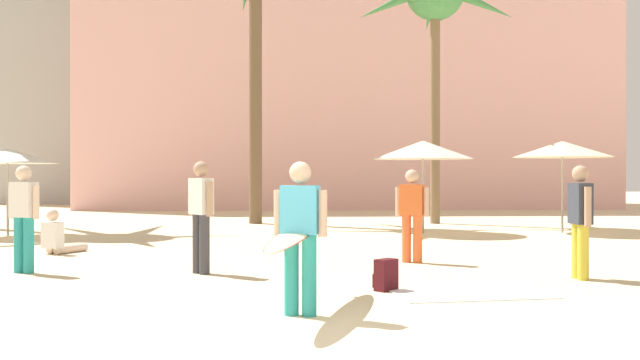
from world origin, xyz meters
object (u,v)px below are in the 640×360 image
at_px(person_mid_left, 412,212).
at_px(person_near_left, 580,217).
at_px(cafe_umbrella_3, 562,149).
at_px(cafe_umbrella_2, 8,156).
at_px(backpack, 385,275).
at_px(palm_tree_left, 435,2).
at_px(person_mid_right, 300,231).
at_px(person_far_left, 59,238).
at_px(cafe_umbrella_0, 423,150).
at_px(person_near_right, 24,214).
at_px(beach_towel, 472,294).
at_px(person_far_right, 201,212).

bearing_deg(person_mid_left, person_near_left, 70.56).
bearing_deg(cafe_umbrella_3, cafe_umbrella_2, -179.14).
distance_m(cafe_umbrella_3, backpack, 11.26).
bearing_deg(palm_tree_left, backpack, -105.30).
height_order(cafe_umbrella_3, person_near_left, cafe_umbrella_3).
relative_size(person_mid_right, person_far_left, 3.15).
relative_size(cafe_umbrella_0, cafe_umbrella_2, 1.06).
height_order(backpack, person_mid_left, person_mid_left).
xyz_separation_m(cafe_umbrella_2, person_mid_left, (9.24, -6.02, -1.14)).
xyz_separation_m(cafe_umbrella_0, person_mid_right, (-3.55, -10.61, -1.30)).
xyz_separation_m(cafe_umbrella_0, cafe_umbrella_2, (-10.70, -0.17, -0.18)).
xyz_separation_m(palm_tree_left, backpack, (-3.54, -12.96, -6.89)).
distance_m(palm_tree_left, cafe_umbrella_3, 6.68).
bearing_deg(cafe_umbrella_3, cafe_umbrella_0, -179.29).
distance_m(cafe_umbrella_3, person_far_left, 12.85).
xyz_separation_m(person_mid_left, person_near_right, (-6.32, -0.97, 0.03)).
height_order(person_near_right, person_far_left, person_near_right).
relative_size(person_mid_right, person_near_right, 1.75).
distance_m(cafe_umbrella_2, beach_towel, 13.40).
relative_size(palm_tree_left, cafe_umbrella_2, 3.38).
bearing_deg(cafe_umbrella_3, person_far_left, -159.51).
xyz_separation_m(person_mid_left, person_near_left, (2.10, -2.10, 0.02)).
height_order(cafe_umbrella_0, person_mid_right, cafe_umbrella_0).
relative_size(person_mid_right, person_far_right, 1.68).
bearing_deg(backpack, person_mid_left, -58.41).
distance_m(cafe_umbrella_2, person_far_left, 5.25).
xyz_separation_m(cafe_umbrella_0, person_far_left, (-8.11, -4.40, -1.90)).
distance_m(palm_tree_left, person_far_left, 14.13).
relative_size(beach_towel, person_near_left, 1.18).
height_order(palm_tree_left, person_mid_right, palm_tree_left).
distance_m(palm_tree_left, person_far_right, 14.18).
distance_m(cafe_umbrella_3, person_mid_left, 8.26).
distance_m(palm_tree_left, backpack, 15.10).
bearing_deg(cafe_umbrella_0, person_near_right, -137.38).
height_order(palm_tree_left, backpack, palm_tree_left).
relative_size(palm_tree_left, person_mid_left, 5.14).
height_order(palm_tree_left, cafe_umbrella_2, palm_tree_left).
xyz_separation_m(cafe_umbrella_3, person_far_left, (-11.90, -4.45, -1.93)).
bearing_deg(person_mid_left, backpack, 8.42).
relative_size(backpack, person_far_right, 0.24).
bearing_deg(person_near_right, cafe_umbrella_2, -131.58).
relative_size(cafe_umbrella_2, beach_towel, 1.26).
height_order(palm_tree_left, cafe_umbrella_0, palm_tree_left).
xyz_separation_m(person_near_right, person_far_left, (-0.33, 2.76, -0.61)).
height_order(beach_towel, person_mid_left, person_mid_left).
bearing_deg(person_far_left, person_mid_left, -75.21).
bearing_deg(cafe_umbrella_2, backpack, -47.17).
bearing_deg(beach_towel, person_mid_right, -154.15).
height_order(person_mid_right, person_far_left, person_mid_right).
relative_size(person_far_right, person_far_left, 1.87).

